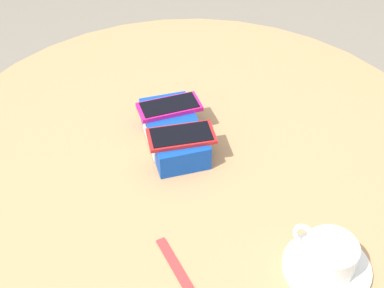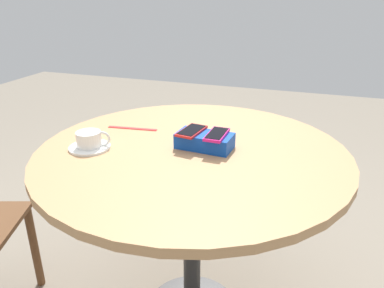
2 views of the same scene
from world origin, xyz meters
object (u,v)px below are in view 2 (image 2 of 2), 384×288
at_px(saucer, 90,147).
at_px(phone_box, 205,141).
at_px(phone_red, 192,131).
at_px(round_table, 192,174).
at_px(phone_magenta, 217,134).
at_px(coffee_cup, 90,139).
at_px(lanyard_strap, 132,128).

bearing_deg(saucer, phone_box, -160.56).
distance_m(phone_red, saucer, 0.37).
height_order(round_table, phone_magenta, phone_magenta).
height_order(phone_magenta, coffee_cup, phone_magenta).
height_order(round_table, saucer, saucer).
relative_size(phone_box, lanyard_strap, 1.00).
xyz_separation_m(saucer, lanyard_strap, (-0.05, -0.23, -0.00)).
bearing_deg(phone_magenta, coffee_cup, 16.60).
bearing_deg(lanyard_strap, coffee_cup, 77.83).
xyz_separation_m(saucer, coffee_cup, (-0.00, -0.00, 0.03)).
bearing_deg(coffee_cup, phone_box, -160.57).
height_order(phone_red, lanyard_strap, phone_red).
bearing_deg(coffee_cup, lanyard_strap, -102.17).
bearing_deg(coffee_cup, round_table, -162.51).
distance_m(phone_magenta, coffee_cup, 0.45).
bearing_deg(phone_box, lanyard_strap, -15.51).
bearing_deg(phone_box, saucer, 19.44).
relative_size(saucer, coffee_cup, 1.27).
relative_size(round_table, phone_magenta, 8.35).
xyz_separation_m(phone_magenta, phone_red, (0.10, -0.01, -0.00)).
relative_size(round_table, phone_box, 5.41).
height_order(round_table, phone_box, phone_box).
distance_m(phone_box, lanyard_strap, 0.35).
xyz_separation_m(phone_magenta, coffee_cup, (0.43, 0.13, -0.02)).
bearing_deg(round_table, phone_box, -145.40).
relative_size(phone_magenta, phone_red, 0.94).
bearing_deg(saucer, round_table, -162.48).
relative_size(round_table, coffee_cup, 9.54).
distance_m(round_table, phone_box, 0.14).
height_order(phone_box, phone_magenta, phone_magenta).
bearing_deg(round_table, phone_red, -68.29).
height_order(phone_magenta, phone_red, phone_magenta).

